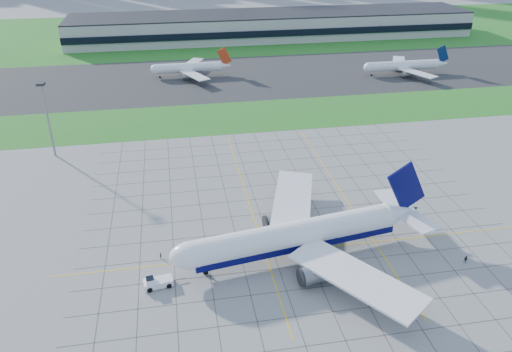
{
  "coord_description": "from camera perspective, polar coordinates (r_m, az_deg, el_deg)",
  "views": [
    {
      "loc": [
        -29.48,
        -98.26,
        73.57
      ],
      "look_at": [
        -7.48,
        25.22,
        7.0
      ],
      "focal_mm": 35.0,
      "sensor_mm": 36.0,
      "label": 1
    }
  ],
  "objects": [
    {
      "name": "ground",
      "position": [
        126.24,
        5.41,
        -7.83
      ],
      "size": [
        1400.0,
        1400.0,
        0.0
      ],
      "primitive_type": "plane",
      "color": "gray",
      "rests_on": "ground"
    },
    {
      "name": "grass_median",
      "position": [
        204.26,
        -1.13,
        6.85
      ],
      "size": [
        700.0,
        35.0,
        0.04
      ],
      "primitive_type": "cube",
      "color": "#277321",
      "rests_on": "ground"
    },
    {
      "name": "asphalt_taxiway",
      "position": [
        255.84,
        -3.12,
        11.21
      ],
      "size": [
        700.0,
        75.0,
        0.04
      ],
      "primitive_type": "cube",
      "color": "#383838",
      "rests_on": "ground"
    },
    {
      "name": "grass_far",
      "position": [
        362.04,
        -5.44,
        16.12
      ],
      "size": [
        700.0,
        145.0,
        0.04
      ],
      "primitive_type": "cube",
      "color": "#277321",
      "rests_on": "ground"
    },
    {
      "name": "apron_markings",
      "position": [
        135.14,
        4.37,
        -5.11
      ],
      "size": [
        120.0,
        130.0,
        0.03
      ],
      "color": "#474744",
      "rests_on": "ground"
    },
    {
      "name": "terminal",
      "position": [
        341.78,
        1.9,
        16.86
      ],
      "size": [
        260.0,
        43.0,
        15.8
      ],
      "color": "#B7B7B2",
      "rests_on": "ground"
    },
    {
      "name": "light_mast",
      "position": [
        177.73,
        -22.85,
        6.89
      ],
      "size": [
        2.5,
        2.5,
        25.6
      ],
      "color": "gray",
      "rests_on": "ground"
    },
    {
      "name": "airliner",
      "position": [
        119.54,
        4.77,
        -6.8
      ],
      "size": [
        65.0,
        65.39,
        20.55
      ],
      "rotation": [
        0.0,
        0.0,
        0.15
      ],
      "color": "white",
      "rests_on": "ground"
    },
    {
      "name": "pushback_tug",
      "position": [
        114.8,
        -11.28,
        -11.81
      ],
      "size": [
        9.44,
        4.07,
        2.59
      ],
      "rotation": [
        0.0,
        0.0,
        0.15
      ],
      "color": "white",
      "rests_on": "ground"
    },
    {
      "name": "crew_near",
      "position": [
        122.95,
        -10.84,
        -8.92
      ],
      "size": [
        0.66,
        0.69,
        1.59
      ],
      "primitive_type": "imported",
      "rotation": [
        0.0,
        0.0,
        0.92
      ],
      "color": "black",
      "rests_on": "ground"
    },
    {
      "name": "crew_far",
      "position": [
        129.25,
        22.85,
        -8.8
      ],
      "size": [
        1.12,
        1.14,
        1.85
      ],
      "primitive_type": "imported",
      "rotation": [
        0.0,
        0.0,
        -0.87
      ],
      "color": "black",
      "rests_on": "ground"
    },
    {
      "name": "distant_jet_1",
      "position": [
        257.95,
        -7.59,
        12.18
      ],
      "size": [
        38.27,
        42.66,
        14.08
      ],
      "color": "white",
      "rests_on": "ground"
    },
    {
      "name": "distant_jet_2",
      "position": [
        270.26,
        16.59,
        12.01
      ],
      "size": [
        43.18,
        42.66,
        14.08
      ],
      "color": "white",
      "rests_on": "ground"
    }
  ]
}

